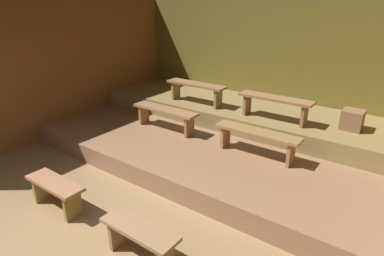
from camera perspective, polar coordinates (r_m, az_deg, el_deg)
ground at (r=5.31m, az=-0.48°, el=-7.54°), size 6.72×5.98×0.08m
wall_back at (r=7.03m, az=12.52°, el=10.91°), size 6.72×0.06×2.59m
wall_left at (r=6.96m, az=-21.04°, el=9.89°), size 0.06×5.98×2.59m
platform_lower at (r=5.86m, az=4.50°, el=-2.52°), size 5.92×3.46×0.31m
platform_middle at (r=6.49m, az=8.84°, el=2.72°), size 5.92×1.64×0.31m
bench_floor_left at (r=4.57m, az=-22.96°, el=-9.90°), size 0.89×0.29×0.40m
bench_floor_right at (r=3.54m, az=-9.22°, el=-18.30°), size 0.89×0.29×0.40m
bench_lower_left at (r=5.91m, az=-4.75°, el=2.62°), size 1.33×0.29×0.40m
bench_lower_right at (r=4.99m, az=11.38°, el=-1.46°), size 1.33×0.29×0.40m
bench_middle_left at (r=6.40m, az=0.71°, el=7.10°), size 1.27×0.29×0.40m
bench_middle_right at (r=5.65m, az=14.44°, el=4.41°), size 1.27×0.29×0.40m
wooden_crate_middle at (r=5.71m, az=26.43°, el=1.32°), size 0.31×0.31×0.31m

